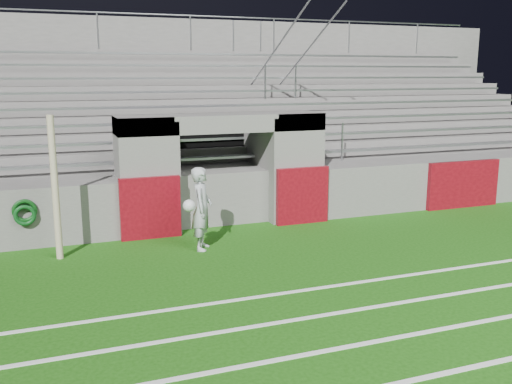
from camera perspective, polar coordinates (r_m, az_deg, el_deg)
name	(u,v)px	position (r m, az deg, el deg)	size (l,w,h in m)	color
ground	(281,271)	(10.41, 2.47, -7.92)	(90.00, 90.00, 0.00)	#174D0C
field_post	(55,188)	(11.39, -19.45, 0.34)	(0.13, 0.13, 2.76)	#C6B693
stadium_structure	(179,141)	(17.53, -7.75, 5.06)	(26.00, 8.48, 5.42)	#625F5D
goalkeeper_with_ball	(201,209)	(11.49, -5.48, -1.66)	(0.72, 0.73, 1.69)	#ADB3B6
hose_coil	(25,213)	(12.26, -22.13, -1.94)	(0.48, 0.14, 0.54)	#0C3C10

